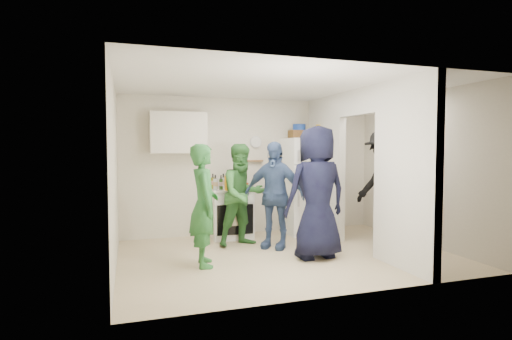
{
  "coord_description": "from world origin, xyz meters",
  "views": [
    {
      "loc": [
        -2.22,
        -5.43,
        1.58
      ],
      "look_at": [
        -0.36,
        0.4,
        1.25
      ],
      "focal_mm": 28.0,
      "sensor_mm": 36.0,
      "label": 1
    }
  ],
  "objects": [
    {
      "name": "red_cup",
      "position": [
        -0.29,
        1.17,
        0.93
      ],
      "size": [
        0.09,
        0.09,
        0.12
      ],
      "primitive_type": "cylinder",
      "color": "#BD310C",
      "rests_on": "stove"
    },
    {
      "name": "bottle_g",
      "position": [
        -0.27,
        1.51,
        1.03
      ],
      "size": [
        0.07,
        0.07,
        0.32
      ],
      "primitive_type": "cylinder",
      "color": "#AC8238",
      "rests_on": "stove"
    },
    {
      "name": "person_green_center",
      "position": [
        -0.46,
        0.78,
        0.83
      ],
      "size": [
        0.93,
        0.8,
        1.66
      ],
      "primitive_type": "imported",
      "rotation": [
        0.0,
        0.0,
        0.24
      ],
      "color": "#3B7834",
      "rests_on": "floor"
    },
    {
      "name": "wall_left",
      "position": [
        -2.4,
        0.0,
        1.25
      ],
      "size": [
        0.0,
        3.4,
        3.4
      ],
      "primitive_type": "plane",
      "rotation": [
        1.57,
        0.0,
        1.57
      ],
      "color": "silver",
      "rests_on": "floor"
    },
    {
      "name": "person_green_left",
      "position": [
        -1.27,
        -0.15,
        0.82
      ],
      "size": [
        0.43,
        0.62,
        1.64
      ],
      "primitive_type": "imported",
      "rotation": [
        0.0,
        0.0,
        1.51
      ],
      "color": "#307930",
      "rests_on": "floor"
    },
    {
      "name": "bottle_a",
      "position": [
        -0.8,
        1.51,
        1.0
      ],
      "size": [
        0.07,
        0.07,
        0.27
      ],
      "primitive_type": "cylinder",
      "color": "olive",
      "rests_on": "stove"
    },
    {
      "name": "blue_bowl",
      "position": [
        0.8,
        1.39,
        1.97
      ],
      "size": [
        0.24,
        0.24,
        0.11
      ],
      "primitive_type": "cylinder",
      "color": "#153796",
      "rests_on": "wicker_basket"
    },
    {
      "name": "bottle_h",
      "position": [
        -0.81,
        1.25,
        1.0
      ],
      "size": [
        0.08,
        0.08,
        0.26
      ],
      "primitive_type": "cylinder",
      "color": "silver",
      "rests_on": "stove"
    },
    {
      "name": "nook_window",
      "position": [
        2.38,
        0.2,
        1.65
      ],
      "size": [
        0.03,
        0.7,
        0.8
      ],
      "primitive_type": "cube",
      "color": "black",
      "rests_on": "wall_right"
    },
    {
      "name": "ceiling",
      "position": [
        0.0,
        0.0,
        2.5
      ],
      "size": [
        4.8,
        4.8,
        0.0
      ],
      "primitive_type": "plane",
      "rotation": [
        3.14,
        0.0,
        0.0
      ],
      "color": "white",
      "rests_on": "wall_back"
    },
    {
      "name": "partition_header",
      "position": [
        1.2,
        0.0,
        2.3
      ],
      "size": [
        0.12,
        1.0,
        0.4
      ],
      "primitive_type": "cube",
      "color": "silver",
      "rests_on": "partition_pier_back"
    },
    {
      "name": "bottle_b",
      "position": [
        -0.7,
        1.31,
        0.99
      ],
      "size": [
        0.06,
        0.06,
        0.25
      ],
      "primitive_type": "cylinder",
      "color": "#224B19",
      "rests_on": "stove"
    },
    {
      "name": "fridge",
      "position": [
        0.9,
        1.34,
        0.88
      ],
      "size": [
        0.73,
        0.71,
        1.77
      ],
      "primitive_type": "cube",
      "color": "white",
      "rests_on": "floor"
    },
    {
      "name": "partition_pier_back",
      "position": [
        1.2,
        1.1,
        1.25
      ],
      "size": [
        0.12,
        1.2,
        2.5
      ],
      "primitive_type": "cube",
      "color": "silver",
      "rests_on": "floor"
    },
    {
      "name": "bottle_e",
      "position": [
        -0.4,
        1.53,
        1.01
      ],
      "size": [
        0.07,
        0.07,
        0.28
      ],
      "primitive_type": "cylinder",
      "color": "#A5AFB7",
      "rests_on": "stove"
    },
    {
      "name": "spice_shelf",
      "position": [
        0.0,
        1.65,
        1.35
      ],
      "size": [
        0.35,
        0.08,
        0.03
      ],
      "primitive_type": "cube",
      "color": "olive",
      "rests_on": "wall_back"
    },
    {
      "name": "yellow_cup_stack_top",
      "position": [
        1.12,
        1.24,
        1.89
      ],
      "size": [
        0.09,
        0.09,
        0.25
      ],
      "primitive_type": "cylinder",
      "color": "yellow",
      "rests_on": "fridge"
    },
    {
      "name": "wicker_basket",
      "position": [
        0.8,
        1.39,
        1.84
      ],
      "size": [
        0.35,
        0.25,
        0.15
      ],
      "primitive_type": "cube",
      "color": "brown",
      "rests_on": "fridge"
    },
    {
      "name": "nook_window_frame",
      "position": [
        2.36,
        0.2,
        1.65
      ],
      "size": [
        0.04,
        0.76,
        0.86
      ],
      "primitive_type": "cube",
      "color": "white",
      "rests_on": "wall_right"
    },
    {
      "name": "wall_front",
      "position": [
        0.0,
        -1.7,
        1.25
      ],
      "size": [
        4.8,
        0.0,
        4.8
      ],
      "primitive_type": "plane",
      "rotation": [
        -1.57,
        0.0,
        0.0
      ],
      "color": "silver",
      "rests_on": "floor"
    },
    {
      "name": "bottle_d",
      "position": [
        -0.48,
        1.32,
        1.0
      ],
      "size": [
        0.07,
        0.07,
        0.26
      ],
      "primitive_type": "cylinder",
      "color": "#621F11",
      "rests_on": "stove"
    },
    {
      "name": "floor",
      "position": [
        0.0,
        0.0,
        0.0
      ],
      "size": [
        4.8,
        4.8,
        0.0
      ],
      "primitive_type": "plane",
      "color": "beige",
      "rests_on": "ground"
    },
    {
      "name": "yellow_cup_stack_stove",
      "position": [
        -0.63,
        1.15,
        0.99
      ],
      "size": [
        0.09,
        0.09,
        0.25
      ],
      "primitive_type": "cylinder",
      "color": "#FFA815",
      "rests_on": "stove"
    },
    {
      "name": "wall_clock",
      "position": [
        0.05,
        1.68,
        1.7
      ],
      "size": [
        0.22,
        0.02,
        0.22
      ],
      "primitive_type": "cylinder",
      "rotation": [
        1.57,
        0.0,
        0.0
      ],
      "color": "white",
      "rests_on": "wall_back"
    },
    {
      "name": "wall_back",
      "position": [
        0.0,
        1.7,
        1.25
      ],
      "size": [
        4.8,
        0.0,
        4.8
      ],
      "primitive_type": "plane",
      "rotation": [
        1.57,
        0.0,
        0.0
      ],
      "color": "silver",
      "rests_on": "floor"
    },
    {
      "name": "person_navy",
      "position": [
        0.34,
        -0.27,
        0.95
      ],
      "size": [
        0.96,
        0.66,
        1.91
      ],
      "primitive_type": "imported",
      "rotation": [
        0.0,
        0.0,
        -3.09
      ],
      "color": "black",
      "rests_on": "floor"
    },
    {
      "name": "stove",
      "position": [
        -0.51,
        1.37,
        0.43
      ],
      "size": [
        0.73,
        0.61,
        0.87
      ],
      "primitive_type": "cube",
      "color": "white",
      "rests_on": "floor"
    },
    {
      "name": "bottle_f",
      "position": [
        -0.34,
        1.39,
        1.0
      ],
      "size": [
        0.07,
        0.07,
        0.27
      ],
      "primitive_type": "cylinder",
      "color": "#13341C",
      "rests_on": "stove"
    },
    {
      "name": "partition_pier_front",
      "position": [
        1.2,
        -1.1,
        1.25
      ],
      "size": [
        0.12,
        1.2,
        2.5
      ],
      "primitive_type": "cube",
      "color": "silver",
      "rests_on": "floor"
    },
    {
      "name": "person_nook",
      "position": [
        1.91,
        0.29,
        0.96
      ],
      "size": [
        0.91,
        1.34,
        1.91
      ],
      "primitive_type": "imported",
      "rotation": [
        0.0,
        0.0,
        -1.4
      ],
      "color": "black",
      "rests_on": "floor"
    },
    {
      "name": "nook_valance",
      "position": [
        2.34,
        0.2,
        2.0
      ],
      "size": [
        0.04,
        0.82,
        0.18
      ],
      "primitive_type": "cube",
      "color": "white",
      "rests_on": "wall_right"
    },
    {
      "name": "wall_right",
      "position": [
        2.4,
        0.0,
        1.25
      ],
      "size": [
        0.0,
        3.4,
        3.4
      ],
      "primitive_type": "plane",
      "rotation": [
        1.57,
        0.0,
        -1.57
      ],
      "color": "silver",
      "rests_on": "floor"
    },
    {
      "name": "upper_cabinet",
      "position": [
        -1.4,
        1.52,
        1.85
      ],
      "size": [
        0.95,
        0.34,
        0.7
      ],
      "primitive_type": "cube",
      "color": "silver",
      "rests_on": "wall_back"
    },
    {
      "name": "bottle_c",
      "position": [
        -0.61,
        1.51,
        1.0
      ],
      "size": [
        0.08,
        0.08,
        0.26
      ],
      "primitive_type": "cylinder",
      "color": "silver",
      "rests_on": "stove"
    },
    {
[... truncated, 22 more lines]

